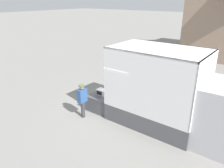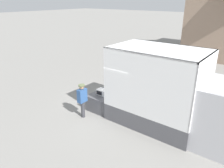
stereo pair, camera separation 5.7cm
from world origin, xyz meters
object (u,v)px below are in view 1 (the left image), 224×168
portable_generator (113,85)px  worker_person (82,98)px  box_truck (195,112)px  microwave (102,92)px

portable_generator → worker_person: (-0.18, -2.08, -0.02)m
box_truck → worker_person: size_ratio=3.74×
box_truck → portable_generator: size_ratio=10.01×
worker_person → portable_generator: bearing=85.2°
box_truck → worker_person: (-4.53, -1.69, -0.06)m
box_truck → portable_generator: (-4.36, 0.39, -0.04)m
microwave → portable_generator: bearing=91.3°
microwave → worker_person: (-0.20, -1.17, 0.07)m
box_truck → portable_generator: bearing=174.9°
box_truck → microwave: (-4.34, -0.52, -0.13)m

